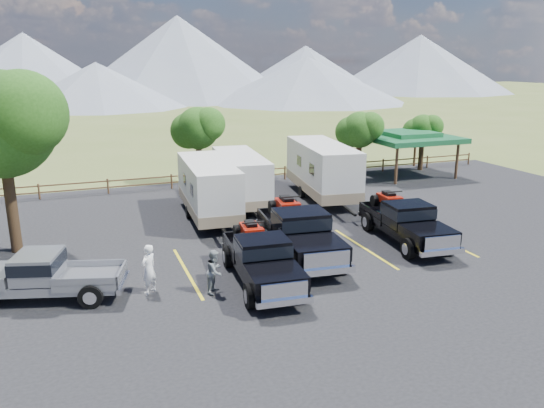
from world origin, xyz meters
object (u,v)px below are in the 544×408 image
object	(u,v)px
person_a	(149,269)
person_b	(215,271)
tree_big_nw	(0,124)
trailer_left	(208,189)
rig_right	(405,220)
rig_left	(261,257)
rig_center	(299,231)
pavilion	(408,137)
trailer_right	(322,170)
pickup_silver	(43,275)
trailer_center	(241,179)

from	to	relation	value
person_a	person_b	size ratio (longest dim) A/B	1.14
tree_big_nw	trailer_left	size ratio (longest dim) A/B	0.89
rig_right	person_b	size ratio (longest dim) A/B	4.01
rig_left	person_b	distance (m)	1.89
tree_big_nw	rig_center	world-z (taller)	tree_big_nw
rig_right	person_b	world-z (taller)	rig_right
pavilion	rig_right	size ratio (longest dim) A/B	0.96
trailer_right	person_a	distance (m)	15.61
person_b	trailer_right	bearing A→B (deg)	-3.04
pickup_silver	person_b	xyz separation A→B (m)	(5.73, -1.55, -0.08)
trailer_left	person_b	distance (m)	9.51
trailer_center	pickup_silver	distance (m)	14.12
pavilion	trailer_left	size ratio (longest dim) A/B	0.71
rig_right	pickup_silver	bearing A→B (deg)	-171.18
trailer_left	trailer_center	distance (m)	3.15
person_b	pavilion	bearing A→B (deg)	-12.64
rig_center	rig_right	xyz separation A→B (m)	(5.32, 0.00, -0.10)
trailer_left	person_b	world-z (taller)	trailer_left
tree_big_nw	pavilion	world-z (taller)	tree_big_nw
tree_big_nw	trailer_left	world-z (taller)	tree_big_nw
tree_big_nw	person_a	xyz separation A→B (m)	(4.91, -6.45, -4.65)
trailer_right	pickup_silver	xyz separation A→B (m)	(-15.26, -9.48, -0.86)
rig_left	trailer_right	size ratio (longest dim) A/B	0.64
pickup_silver	rig_right	bearing A→B (deg)	109.20
rig_center	person_a	bearing A→B (deg)	-160.32
rig_left	trailer_right	world-z (taller)	trailer_right
rig_center	person_b	distance (m)	4.94
tree_big_nw	rig_right	size ratio (longest dim) A/B	1.22
trailer_right	tree_big_nw	bearing A→B (deg)	-159.26
trailer_center	pickup_silver	size ratio (longest dim) A/B	1.44
pavilion	rig_left	size ratio (longest dim) A/B	1.00
trailer_left	trailer_right	bearing A→B (deg)	16.93
rig_left	pickup_silver	xyz separation A→B (m)	(-7.60, 1.24, -0.09)
pickup_silver	person_b	bearing A→B (deg)	90.88
trailer_center	pavilion	bearing A→B (deg)	21.15
trailer_left	person_b	bearing A→B (deg)	-99.05
pickup_silver	person_b	distance (m)	5.94
rig_left	trailer_left	bearing A→B (deg)	93.46
pickup_silver	person_a	bearing A→B (deg)	93.81
trailer_left	trailer_center	bearing A→B (deg)	43.67
rig_left	rig_center	xyz separation A→B (m)	(2.44, 2.10, 0.13)
trailer_left	person_b	size ratio (longest dim) A/B	5.47
rig_left	person_b	xyz separation A→B (m)	(-1.86, -0.31, -0.17)
trailer_center	pickup_silver	world-z (taller)	trailer_center
rig_right	trailer_left	bearing A→B (deg)	143.45
rig_left	person_a	distance (m)	4.12
trailer_right	pavilion	bearing A→B (deg)	33.17
person_b	trailer_center	bearing A→B (deg)	16.16
person_a	person_b	bearing A→B (deg)	121.22
rig_left	tree_big_nw	bearing A→B (deg)	147.17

